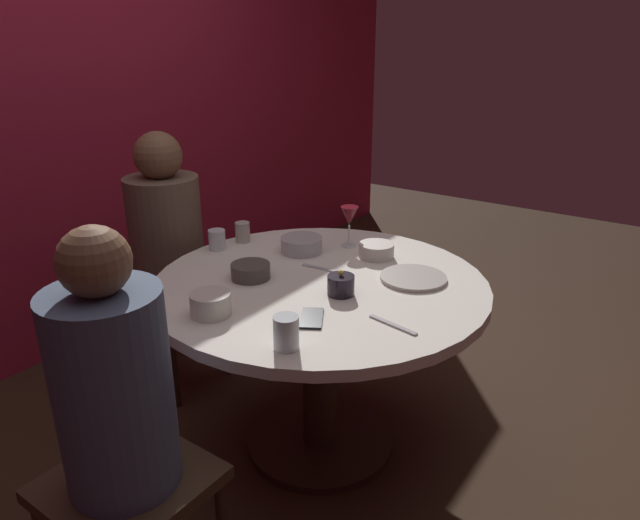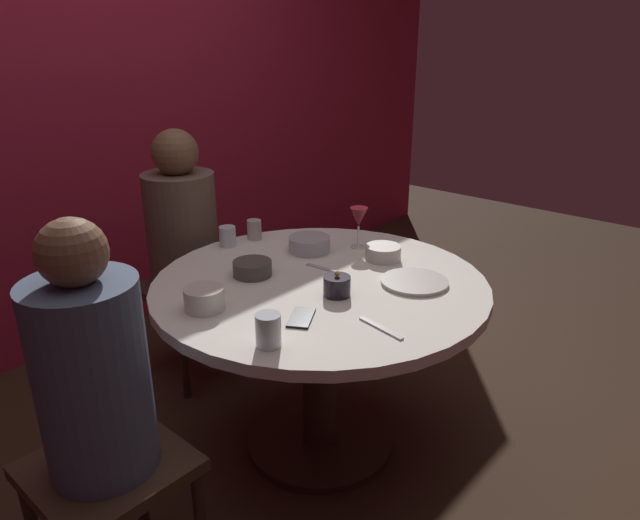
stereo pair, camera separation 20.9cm
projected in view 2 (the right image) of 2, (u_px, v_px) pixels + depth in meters
ground_plane at (320, 442)px, 2.39m from camera, size 8.00×8.00×0.00m
back_wall at (85, 95)px, 2.90m from camera, size 6.00×0.10×2.60m
dining_table at (320, 320)px, 2.18m from camera, size 1.24×1.24×0.73m
seated_diner_left at (94, 385)px, 1.50m from camera, size 0.40×0.40×1.18m
seated_diner_back at (182, 230)px, 2.64m from camera, size 0.40×0.40×1.20m
candle_holder at (337, 286)px, 1.98m from camera, size 0.10×0.10×0.09m
wine_glass at (359, 219)px, 2.40m from camera, size 0.08×0.08×0.18m
dinner_plate at (414, 282)px, 2.09m from camera, size 0.25×0.25×0.01m
cell_phone at (301, 317)px, 1.83m from camera, size 0.16×0.13×0.01m
bowl_serving_large at (309, 244)px, 2.40m from camera, size 0.17×0.17×0.06m
bowl_salad_center at (204, 299)px, 1.88m from camera, size 0.13×0.13×0.07m
bowl_small_white at (252, 268)px, 2.15m from camera, size 0.15×0.15×0.06m
bowl_sauce_side at (383, 253)px, 2.31m from camera, size 0.14×0.14×0.06m
cup_near_candle at (254, 230)px, 2.53m from camera, size 0.06×0.06×0.09m
cup_by_left_diner at (228, 236)px, 2.45m from camera, size 0.07×0.07×0.09m
cup_by_right_diner at (268, 330)px, 1.65m from camera, size 0.08×0.08×0.10m
fork_near_plate at (326, 269)px, 2.21m from camera, size 0.03×0.18×0.01m
knife_near_plate at (381, 328)px, 1.77m from camera, size 0.05×0.18×0.01m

